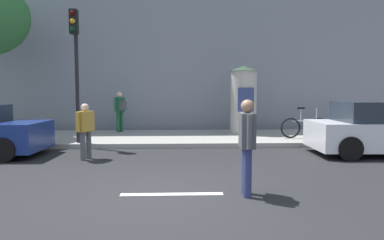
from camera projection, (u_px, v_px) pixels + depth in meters
ground_plane at (172, 194)px, 6.19m from camera, size 80.00×80.00×0.00m
sidewalk_curb at (175, 138)px, 13.15m from camera, size 36.00×4.00×0.15m
lane_markings at (172, 194)px, 6.19m from camera, size 25.80×0.16×0.01m
building_backdrop at (176, 25)px, 17.72m from camera, size 36.00×5.00×10.22m
traffic_light at (75, 54)px, 11.05m from camera, size 0.24×0.45×4.17m
poster_column at (243, 99)px, 13.72m from camera, size 1.11×1.11×2.63m
pedestrian_with_bag at (85, 127)px, 9.29m from camera, size 0.41×0.61×1.48m
pedestrian_near_pole at (247, 139)px, 6.04m from camera, size 0.27×0.65×1.66m
pedestrian_with_backpack at (120, 108)px, 14.31m from camera, size 0.50×0.51×1.63m
bicycle_leaning at (305, 127)px, 12.49m from camera, size 1.77×0.19×1.09m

